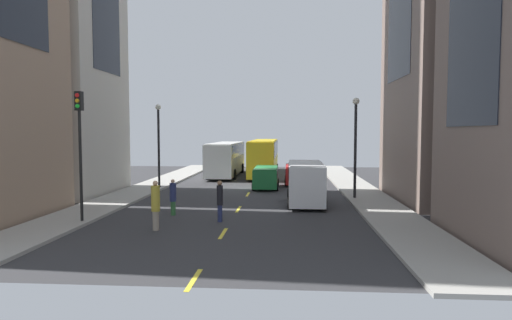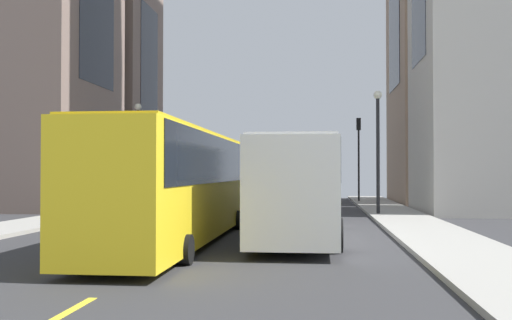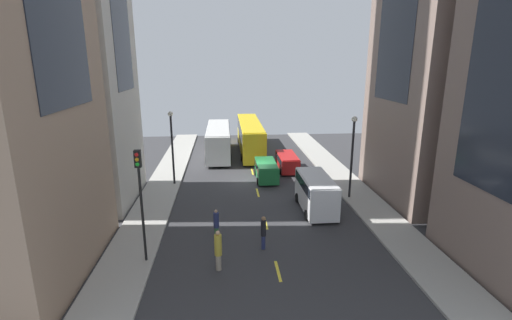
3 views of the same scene
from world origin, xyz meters
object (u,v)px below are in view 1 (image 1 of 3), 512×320
Objects in this scene: city_bus_white at (226,156)px; car_green_1 at (266,176)px; streetcar_yellow at (264,154)px; pedestrian_waiting_curb at (173,196)px; delivery_van_white at (306,180)px; pedestrian_crossing_mid at (156,204)px; pedestrian_walking_far at (220,199)px; traffic_light_near_corner at (80,132)px; car_red_0 at (296,173)px.

city_bus_white reaches higher than car_green_1.
city_bus_white is 0.80× the size of streetcar_yellow.
delivery_van_white is at bearing -33.29° from pedestrian_waiting_curb.
delivery_van_white is 2.42× the size of pedestrian_crossing_mid.
city_bus_white is at bearing 28.38° from pedestrian_waiting_curb.
pedestrian_walking_far is (2.60, 2.06, -0.08)m from pedestrian_crossing_mid.
pedestrian_crossing_mid is at bearing -149.22° from pedestrian_waiting_curb.
city_bus_white reaches higher than delivery_van_white.
delivery_van_white reaches higher than pedestrian_walking_far.
traffic_light_near_corner is (-7.48, -25.17, 2.32)m from streetcar_yellow.
pedestrian_waiting_curb is (-3.67, -22.63, -1.11)m from streetcar_yellow.
car_green_1 is 15.70m from pedestrian_crossing_mid.
pedestrian_waiting_curb is at bearing 26.30° from pedestrian_crossing_mid.
delivery_van_white is at bearing -69.70° from car_green_1.
city_bus_white is 2.09× the size of delivery_van_white.
streetcar_yellow reaches higher than pedestrian_waiting_curb.
streetcar_yellow reaches higher than city_bus_white.
pedestrian_crossing_mid is (0.17, -3.62, 0.18)m from pedestrian_waiting_curb.
car_green_1 is at bearing -64.40° from city_bus_white.
streetcar_yellow is at bearing -78.85° from pedestrian_walking_far.
streetcar_yellow is (3.77, 1.74, 0.12)m from city_bus_white.
pedestrian_waiting_curb is at bearing -16.09° from pedestrian_walking_far.
traffic_light_near_corner is at bearing -106.55° from streetcar_yellow.
car_green_1 is 16.62m from traffic_light_near_corner.
streetcar_yellow is 19.05m from delivery_van_white.
car_green_1 is at bearing 59.67° from traffic_light_near_corner.
pedestrian_walking_far is at bearing -27.95° from pedestrian_crossing_mid.
traffic_light_near_corner is at bearing 21.77° from pedestrian_walking_far.
pedestrian_waiting_curb is 3.17m from pedestrian_walking_far.
pedestrian_crossing_mid is (0.27, -24.51, -0.81)m from city_bus_white.
pedestrian_crossing_mid is at bearing -89.37° from city_bus_white.
streetcar_yellow is at bearing 16.03° from pedestrian_crossing_mid.
traffic_light_near_corner reaches higher than streetcar_yellow.
car_green_1 is 2.35× the size of pedestrian_waiting_curb.
pedestrian_walking_far reaches higher than car_red_0.
pedestrian_crossing_mid reaches higher than car_green_1.
traffic_light_near_corner is at bearing -122.29° from car_red_0.
delivery_van_white reaches higher than pedestrian_waiting_curb.
streetcar_yellow reaches higher than car_red_0.
city_bus_white is 5.95× the size of pedestrian_waiting_curb.
streetcar_yellow is at bearing 93.75° from car_green_1.
car_red_0 is (6.93, -6.59, -1.06)m from city_bus_white.
traffic_light_near_corner reaches higher than pedestrian_crossing_mid.
streetcar_yellow is at bearing 73.45° from traffic_light_near_corner.
city_bus_white is at bearing -155.21° from streetcar_yellow.
streetcar_yellow is at bearing 24.79° from city_bus_white.
delivery_van_white is 0.88× the size of traffic_light_near_corner.
car_green_1 is (-2.43, -2.81, 0.03)m from car_red_0.
car_red_0 is at bearing 57.71° from traffic_light_near_corner.
pedestrian_walking_far is at bearing -128.98° from delivery_van_white.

